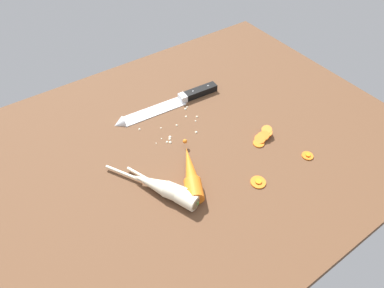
% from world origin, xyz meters
% --- Properties ---
extents(ground_plane, '(1.20, 0.90, 0.04)m').
position_xyz_m(ground_plane, '(0.00, 0.00, -0.02)').
color(ground_plane, brown).
extents(chefs_knife, '(0.35, 0.06, 0.04)m').
position_xyz_m(chefs_knife, '(0.03, 0.17, 0.01)').
color(chefs_knife, silver).
rests_on(chefs_knife, ground_plane).
extents(whole_carrot, '(0.11, 0.19, 0.04)m').
position_xyz_m(whole_carrot, '(-0.06, -0.11, 0.02)').
color(whole_carrot, orange).
rests_on(whole_carrot, ground_plane).
extents(parsnip_front, '(0.10, 0.20, 0.04)m').
position_xyz_m(parsnip_front, '(-0.13, -0.12, 0.02)').
color(parsnip_front, beige).
rests_on(parsnip_front, ground_plane).
extents(parsnip_mid_left, '(0.13, 0.20, 0.04)m').
position_xyz_m(parsnip_mid_left, '(-0.15, -0.09, 0.02)').
color(parsnip_mid_left, beige).
rests_on(parsnip_mid_left, ground_plane).
extents(carrot_slice_stack, '(0.07, 0.05, 0.03)m').
position_xyz_m(carrot_slice_stack, '(0.18, -0.10, 0.01)').
color(carrot_slice_stack, orange).
rests_on(carrot_slice_stack, ground_plane).
extents(carrot_slice_stray_near, '(0.03, 0.03, 0.01)m').
position_xyz_m(carrot_slice_stray_near, '(0.23, -0.22, 0.00)').
color(carrot_slice_stray_near, orange).
rests_on(carrot_slice_stray_near, ground_plane).
extents(carrot_slice_stray_mid, '(0.04, 0.04, 0.01)m').
position_xyz_m(carrot_slice_stray_mid, '(0.07, -0.21, 0.00)').
color(carrot_slice_stray_mid, orange).
rests_on(carrot_slice_stray_mid, ground_plane).
extents(mince_crumbs, '(0.17, 0.11, 0.01)m').
position_xyz_m(mince_crumbs, '(0.00, 0.06, 0.00)').
color(mince_crumbs, beige).
rests_on(mince_crumbs, ground_plane).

